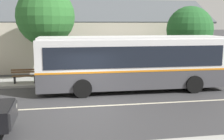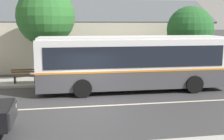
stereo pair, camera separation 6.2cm
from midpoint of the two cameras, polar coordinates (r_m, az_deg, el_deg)
name	(u,v)px [view 1 (the left image)]	position (r m, az deg, el deg)	size (l,w,h in m)	color
ground_plane	(89,106)	(13.50, -4.80, -7.39)	(300.00, 300.00, 0.00)	#38383A
sidewalk_far	(81,80)	(19.30, -6.36, -2.05)	(60.00, 3.00, 0.15)	#9E9E99
lane_divider_stripe	(89,106)	(13.50, -4.80, -7.37)	(60.00, 0.16, 0.01)	beige
community_building	(74,43)	(26.46, -7.85, 5.50)	(23.81, 8.34, 7.11)	beige
transit_bus	(132,62)	(16.40, 4.00, 1.71)	(10.89, 2.82, 3.16)	#47474C
bench_by_building	(25,77)	(18.65, -17.40, -1.31)	(1.56, 0.51, 0.94)	brown
street_tree_primary	(190,31)	(21.99, 15.39, 7.67)	(3.44, 3.44, 5.18)	#4C3828
street_tree_secondary	(45,17)	(19.63, -13.46, 10.50)	(3.92, 3.92, 6.33)	#4C3828
bus_stop_sign	(209,56)	(20.54, 19.05, 2.61)	(0.36, 0.07, 2.40)	gray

